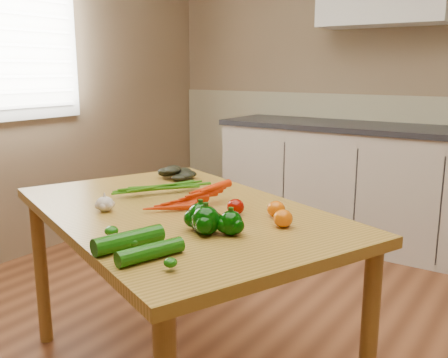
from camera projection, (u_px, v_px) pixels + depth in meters
room at (230, 83)px, 1.87m from camera, size 4.04×5.04×2.64m
counter_run at (410, 189)px, 3.55m from camera, size 2.84×0.64×1.14m
window_blinds at (13, 29)px, 3.22m from camera, size 0.08×0.98×1.18m
table at (179, 229)px, 1.98m from camera, size 1.65×1.38×0.76m
carrot_bunch at (184, 194)px, 2.04m from camera, size 0.32×0.29×0.07m
leafy_greens at (178, 169)px, 2.48m from camera, size 0.20×0.18×0.10m
garlic_bulb at (105, 204)px, 1.92m from camera, size 0.07×0.07×0.06m
pepper_a at (201, 217)px, 1.70m from camera, size 0.09×0.09×0.09m
pepper_b at (231, 223)px, 1.65m from camera, size 0.08×0.08×0.08m
pepper_c at (206, 220)px, 1.65m from camera, size 0.10×0.10×0.10m
tomato_a at (236, 207)px, 1.88m from camera, size 0.07×0.07×0.06m
tomato_b at (276, 209)px, 1.85m from camera, size 0.07×0.07×0.06m
tomato_c at (283, 218)px, 1.73m from camera, size 0.07×0.07×0.06m
zucchini_a at (150, 252)px, 1.44m from camera, size 0.11×0.22×0.05m
zucchini_b at (129, 240)px, 1.52m from camera, size 0.12×0.24×0.06m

